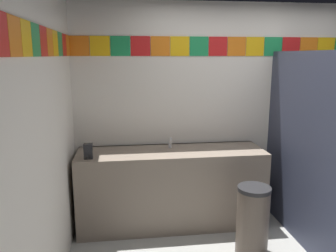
{
  "coord_description": "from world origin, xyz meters",
  "views": [
    {
      "loc": [
        -1.44,
        -2.42,
        1.93
      ],
      "look_at": [
        -1.0,
        0.87,
        1.23
      ],
      "focal_mm": 35.84,
      "sensor_mm": 36.0,
      "label": 1
    }
  ],
  "objects": [
    {
      "name": "wall_back",
      "position": [
        -0.0,
        1.51,
        1.27
      ],
      "size": [
        4.04,
        0.09,
        2.53
      ],
      "color": "silver",
      "rests_on": "ground_plane"
    },
    {
      "name": "wall_side",
      "position": [
        -2.06,
        -0.0,
        1.27
      ],
      "size": [
        0.09,
        2.93,
        2.53
      ],
      "color": "silver",
      "rests_on": "ground_plane"
    },
    {
      "name": "vanity_counter",
      "position": [
        -0.92,
        1.16,
        0.45
      ],
      "size": [
        2.09,
        0.6,
        0.88
      ],
      "color": "gray",
      "rests_on": "ground_plane"
    },
    {
      "name": "faucet_center",
      "position": [
        -0.92,
        1.25,
        0.94
      ],
      "size": [
        0.04,
        0.1,
        0.14
      ],
      "color": "silver",
      "rests_on": "vanity_counter"
    },
    {
      "name": "soap_dispenser",
      "position": [
        -1.82,
        0.98,
        0.96
      ],
      "size": [
        0.09,
        0.09,
        0.16
      ],
      "color": "black",
      "rests_on": "vanity_counter"
    },
    {
      "name": "stall_divider",
      "position": [
        0.52,
        0.43,
        0.99
      ],
      "size": [
        0.92,
        1.55,
        1.98
      ],
      "color": "#33384C",
      "rests_on": "ground_plane"
    },
    {
      "name": "toilet",
      "position": [
        0.86,
        0.97,
        0.3
      ],
      "size": [
        0.39,
        0.49,
        0.74
      ],
      "color": "white",
      "rests_on": "ground_plane"
    },
    {
      "name": "trash_bin",
      "position": [
        -0.22,
        0.46,
        0.35
      ],
      "size": [
        0.32,
        0.32,
        0.7
      ],
      "color": "brown",
      "rests_on": "ground_plane"
    }
  ]
}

